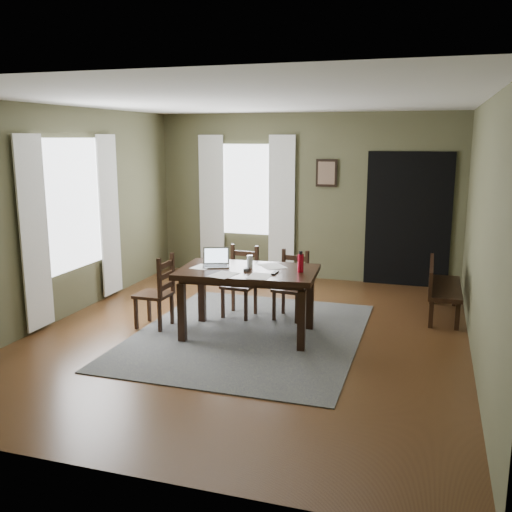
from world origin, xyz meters
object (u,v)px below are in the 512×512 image
(chair_back_left, at_px, (241,282))
(bench, at_px, (440,284))
(chair_end, at_px, (157,293))
(chair_back_right, at_px, (291,286))
(water_bottle, at_px, (301,263))
(dining_table, at_px, (248,277))
(laptop, at_px, (216,261))

(chair_back_left, height_order, bench, chair_back_left)
(chair_end, relative_size, bench, 0.72)
(chair_end, xyz_separation_m, chair_back_left, (0.82, 0.77, 0.00))
(chair_end, xyz_separation_m, chair_back_right, (1.48, 0.86, -0.02))
(chair_end, distance_m, bench, 3.65)
(water_bottle, bearing_deg, chair_end, -176.48)
(chair_back_right, xyz_separation_m, water_bottle, (0.28, -0.75, 0.49))
(dining_table, xyz_separation_m, bench, (2.16, 1.48, -0.28))
(laptop, bearing_deg, chair_back_right, 24.39)
(bench, bearing_deg, chair_back_left, 107.32)
(dining_table, bearing_deg, bench, 29.75)
(chair_back_right, bearing_deg, laptop, -127.69)
(dining_table, relative_size, bench, 1.32)
(chair_end, height_order, chair_back_right, chair_end)
(chair_end, bearing_deg, chair_back_right, 121.45)
(water_bottle, bearing_deg, dining_table, -176.26)
(dining_table, distance_m, chair_end, 1.18)
(chair_back_left, bearing_deg, bench, 22.12)
(chair_back_right, relative_size, bench, 0.69)
(chair_end, xyz_separation_m, water_bottle, (1.76, 0.11, 0.47))
(bench, xyz_separation_m, water_bottle, (-1.54, -1.44, 0.49))
(chair_back_right, height_order, laptop, laptop)
(chair_back_left, height_order, chair_back_right, chair_back_left)
(dining_table, bearing_deg, water_bottle, -0.92)
(chair_back_right, bearing_deg, water_bottle, -61.36)
(laptop, height_order, water_bottle, water_bottle)
(dining_table, distance_m, laptop, 0.45)
(chair_back_left, relative_size, chair_back_right, 1.05)
(laptop, bearing_deg, water_bottle, -20.96)
(dining_table, distance_m, chair_back_left, 0.82)
(chair_end, height_order, chair_back_left, chair_back_left)
(dining_table, relative_size, laptop, 4.37)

